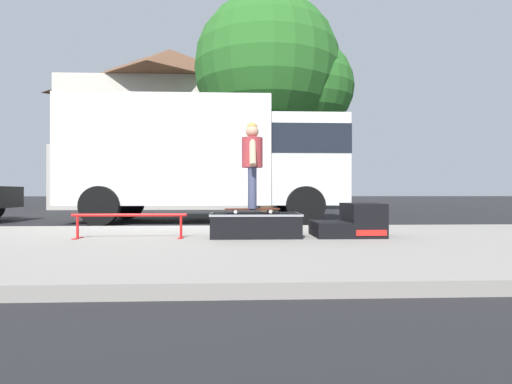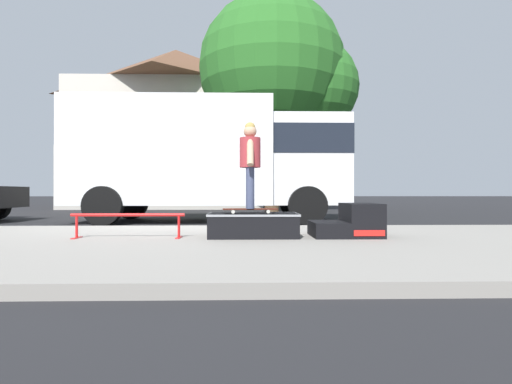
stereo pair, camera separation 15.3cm
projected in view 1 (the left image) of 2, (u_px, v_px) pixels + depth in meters
The scene contains 10 objects.
ground_plane at pixel (152, 230), 8.28m from camera, with size 140.00×140.00×0.00m, color black.
sidewalk_slab at pixel (103, 246), 5.28m from camera, with size 50.00×5.00×0.12m, color gray.
skate_box at pixel (255, 224), 5.87m from camera, with size 1.27×0.79×0.34m.
kicker_ramp at pixel (352, 223), 5.94m from camera, with size 0.96×0.81×0.48m.
grind_rail at pixel (130, 219), 5.65m from camera, with size 1.58×0.28×0.34m.
skateboard at pixel (252, 209), 5.86m from camera, with size 0.79×0.27×0.07m.
skater_kid at pixel (252, 158), 5.86m from camera, with size 0.30×0.64×1.24m.
box_truck at pixel (208, 156), 10.52m from camera, with size 6.91×2.63×3.05m.
street_tree_main at pixel (276, 73), 15.91m from camera, with size 6.20×5.64×8.40m.
house_behind at pixel (169, 127), 21.68m from camera, with size 9.54×8.23×8.40m.
Camera 1 is at (1.73, -8.37, 0.76)m, focal length 28.67 mm.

